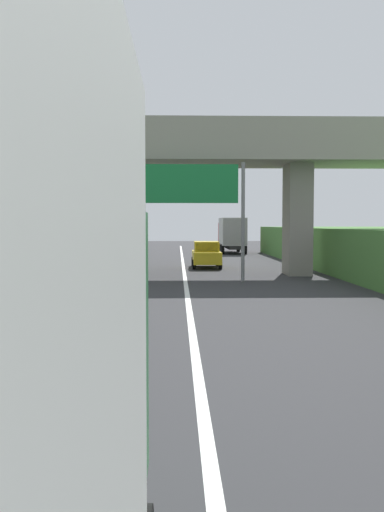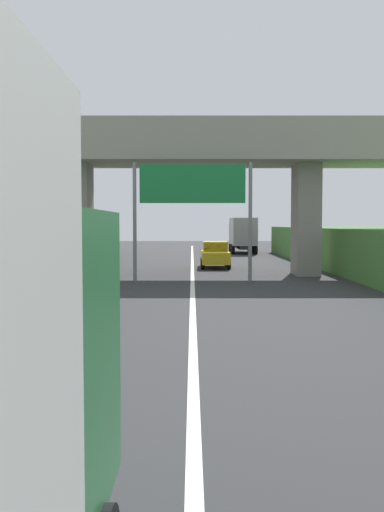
# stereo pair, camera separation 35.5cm
# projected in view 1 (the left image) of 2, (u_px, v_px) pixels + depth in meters

# --- Properties ---
(lane_centre_stripe) EXTENTS (0.20, 98.75, 0.01)m
(lane_centre_stripe) POSITION_uv_depth(u_px,v_px,m) (187.00, 290.00, 24.21)
(lane_centre_stripe) COLOR white
(lane_centre_stripe) RESTS_ON ground
(overpass_bridge) EXTENTS (40.00, 4.80, 8.38)m
(overpass_bridge) POSITION_uv_depth(u_px,v_px,m) (184.00, 160.00, 31.17)
(overpass_bridge) COLOR gray
(overpass_bridge) RESTS_ON ground
(overhead_highway_sign) EXTENTS (5.88, 0.18, 5.88)m
(overhead_highway_sign) POSITION_uv_depth(u_px,v_px,m) (185.00, 193.00, 27.64)
(overhead_highway_sign) COLOR slate
(overhead_highway_sign) RESTS_ON ground
(truck_red) EXTENTS (2.44, 7.30, 3.44)m
(truck_red) POSITION_uv_depth(u_px,v_px,m) (232.00, 233.00, 55.27)
(truck_red) COLOR black
(truck_red) RESTS_ON ground
(car_yellow) EXTENTS (1.86, 4.10, 1.72)m
(car_yellow) POSITION_uv_depth(u_px,v_px,m) (206.00, 255.00, 36.60)
(car_yellow) COLOR gold
(car_yellow) RESTS_ON ground
(construction_barrel_5) EXTENTS (0.57, 0.57, 0.90)m
(construction_barrel_5) POSITION_uv_depth(u_px,v_px,m) (20.00, 286.00, 21.75)
(construction_barrel_5) COLOR orange
(construction_barrel_5) RESTS_ON ground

